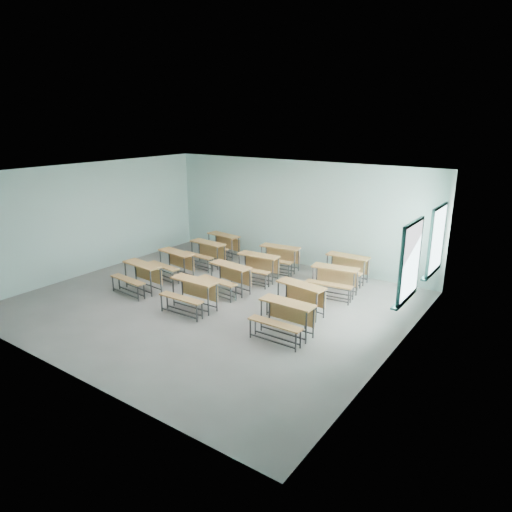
# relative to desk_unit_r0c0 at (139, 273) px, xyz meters

# --- Properties ---
(room) EXTENTS (9.04, 8.04, 3.24)m
(room) POSITION_rel_desk_unit_r0c0_xyz_m (2.17, 0.52, 1.10)
(room) COLOR gray
(room) RESTS_ON ground
(desk_unit_r0c0) EXTENTS (1.25, 0.90, 0.74)m
(desk_unit_r0c0) POSITION_rel_desk_unit_r0c0_xyz_m (0.00, 0.00, 0.00)
(desk_unit_r0c0) COLOR #9E6E39
(desk_unit_r0c0) RESTS_ON ground
(desk_unit_r0c1) EXTENTS (1.20, 0.82, 0.74)m
(desk_unit_r0c1) POSITION_rel_desk_unit_r0c0_xyz_m (1.96, -0.12, 0.00)
(desk_unit_r0c1) COLOR #9E6E39
(desk_unit_r0c1) RESTS_ON ground
(desk_unit_r0c2) EXTENTS (1.19, 0.80, 0.74)m
(desk_unit_r0c2) POSITION_rel_desk_unit_r0c0_xyz_m (4.48, -0.04, 0.00)
(desk_unit_r0c2) COLOR #9E6E39
(desk_unit_r0c2) RESTS_ON ground
(desk_unit_r1c0) EXTENTS (1.28, 0.94, 0.74)m
(desk_unit_r1c0) POSITION_rel_desk_unit_r0c0_xyz_m (-0.07, 1.32, 0.00)
(desk_unit_r1c0) COLOR #9E6E39
(desk_unit_r1c0) RESTS_ON ground
(desk_unit_r1c1) EXTENTS (1.26, 0.91, 0.74)m
(desk_unit_r1c1) POSITION_rel_desk_unit_r0c0_xyz_m (1.96, 1.26, 0.00)
(desk_unit_r1c1) COLOR #9E6E39
(desk_unit_r1c1) RESTS_ON ground
(desk_unit_r1c2) EXTENTS (1.27, 0.92, 0.74)m
(desk_unit_r1c2) POSITION_rel_desk_unit_r0c0_xyz_m (4.18, 1.05, 0.00)
(desk_unit_r1c2) COLOR #9E6E39
(desk_unit_r1c2) RESTS_ON ground
(desk_unit_r2c0) EXTENTS (1.23, 0.86, 0.74)m
(desk_unit_r2c0) POSITION_rel_desk_unit_r0c0_xyz_m (0.01, 2.63, 0.00)
(desk_unit_r2c0) COLOR #9E6E39
(desk_unit_r2c0) RESTS_ON ground
(desk_unit_r2c1) EXTENTS (1.24, 0.88, 0.74)m
(desk_unit_r2c1) POSITION_rel_desk_unit_r0c0_xyz_m (2.06, 2.43, 0.00)
(desk_unit_r2c1) COLOR #9E6E39
(desk_unit_r2c1) RESTS_ON ground
(desk_unit_r2c2) EXTENTS (1.28, 0.95, 0.74)m
(desk_unit_r2c2) POSITION_rel_desk_unit_r0c0_xyz_m (4.31, 2.65, 0.00)
(desk_unit_r2c2) COLOR #9E6E39
(desk_unit_r2c2) RESTS_ON ground
(desk_unit_r3c0) EXTENTS (1.28, 0.94, 0.74)m
(desk_unit_r3c0) POSITION_rel_desk_unit_r0c0_xyz_m (-0.20, 3.66, 0.00)
(desk_unit_r3c0) COLOR #9E6E39
(desk_unit_r3c0) RESTS_ON ground
(desk_unit_r3c1) EXTENTS (1.27, 0.93, 0.74)m
(desk_unit_r3c1) POSITION_rel_desk_unit_r0c0_xyz_m (2.11, 3.50, 0.00)
(desk_unit_r3c1) COLOR #9E6E39
(desk_unit_r3c1) RESTS_ON ground
(desk_unit_r3c2) EXTENTS (1.20, 0.82, 0.74)m
(desk_unit_r3c2) POSITION_rel_desk_unit_r0c0_xyz_m (4.15, 3.78, 0.00)
(desk_unit_r3c2) COLOR #9E6E39
(desk_unit_r3c2) RESTS_ON ground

